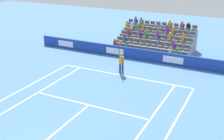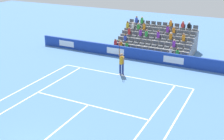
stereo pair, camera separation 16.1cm
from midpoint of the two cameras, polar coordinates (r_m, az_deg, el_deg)
The scene contains 11 objects.
line_baseline at distance 23.21m, azimuth 2.61°, elevation -1.14°, with size 10.97×0.10×0.01m, color white.
line_service at distance 18.80m, azimuth -4.41°, elevation -6.81°, with size 8.23×0.10×0.01m, color white.
line_centre_service at distance 16.54m, azimuth -10.26°, elevation -11.37°, with size 0.10×6.40×0.01m, color white.
line_singles_sideline_left at distance 20.74m, azimuth -14.88°, elevation -4.70°, with size 0.10×11.89×0.01m, color white.
line_singles_sideline_right at distance 16.90m, azimuth 7.00°, elevation -10.40°, with size 0.10×11.89×0.01m, color white.
line_doubles_sideline_left at distance 21.62m, azimuth -17.62°, elevation -3.91°, with size 0.10×11.89×0.01m, color white.
line_doubles_sideline_right at distance 16.57m, azimuth 11.53°, elevation -11.40°, with size 0.10×11.89×0.01m, color white.
line_centre_mark at distance 23.12m, azimuth 2.51°, elevation -1.22°, with size 0.10×0.20×0.01m, color white.
sponsor_barrier at distance 26.63m, azimuth 6.34°, elevation 2.93°, with size 22.42×0.22×1.05m.
tennis_player at distance 23.13m, azimuth 2.07°, elevation 1.42°, with size 0.52×0.38×2.85m.
stadium_stand at distance 29.77m, azimuth 8.83°, elevation 5.39°, with size 7.44×4.75×3.02m.
Camera 2 is at (-8.86, 7.66, 8.82)m, focal length 46.77 mm.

